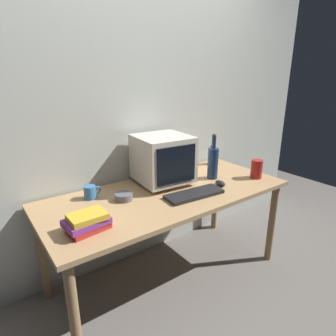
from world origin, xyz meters
The scene contains 12 objects.
ground_plane centered at (0.00, 0.00, 0.00)m, with size 6.00×6.00×0.00m, color slate.
back_wall centered at (0.00, 0.45, 1.25)m, with size 4.00×0.08×2.50m, color beige.
desk centered at (0.00, 0.00, 0.64)m, with size 1.77×0.78×0.72m.
crt_monitor centered at (0.07, 0.16, 0.91)m, with size 0.41×0.41×0.37m.
keyboard centered at (0.11, -0.16, 0.73)m, with size 0.42×0.15×0.02m, color black.
computer_mouse centered at (0.39, -0.13, 0.74)m, with size 0.06×0.10×0.04m, color black.
bottle_tall centered at (0.46, 0.02, 0.86)m, with size 0.08×0.08×0.36m.
bottle_short centered at (0.71, 0.30, 0.79)m, with size 0.06×0.06×0.18m.
book_stack centered at (-0.66, -0.17, 0.77)m, with size 0.24×0.18×0.10m.
mug centered at (-0.49, 0.22, 0.77)m, with size 0.12×0.08×0.09m.
cd_spindle centered at (-0.32, 0.07, 0.74)m, with size 0.12×0.12×0.04m, color #595B66.
metal_canister centered at (0.75, -0.18, 0.80)m, with size 0.09×0.09×0.15m, color #A51E19.
Camera 1 is at (-1.11, -1.53, 1.53)m, focal length 30.63 mm.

